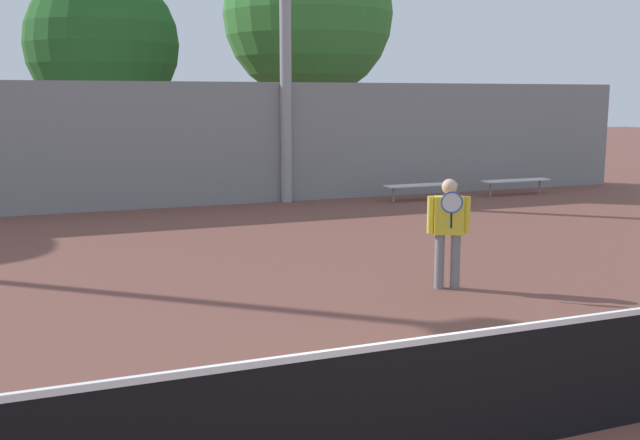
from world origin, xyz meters
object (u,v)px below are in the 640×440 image
(bench_courtside_far, at_px, (516,181))
(tree_green_broad, at_px, (308,15))
(bench_adjacent_court, at_px, (421,186))
(tree_dark_dense, at_px, (102,45))
(tennis_player, at_px, (448,226))
(tennis_net, at_px, (420,402))

(bench_courtside_far, distance_m, tree_green_broad, 8.53)
(bench_adjacent_court, relative_size, tree_dark_dense, 0.32)
(tennis_player, height_order, bench_adjacent_court, tennis_player)
(tree_green_broad, bearing_deg, bench_adjacent_court, -78.51)
(tree_dark_dense, bearing_deg, tennis_net, -89.28)
(tennis_player, xyz_separation_m, bench_courtside_far, (7.39, 8.41, -0.52))
(tennis_net, bearing_deg, bench_adjacent_court, 60.47)
(tennis_net, relative_size, tree_dark_dense, 1.60)
(tree_green_broad, bearing_deg, tree_dark_dense, -178.39)
(bench_adjacent_court, xyz_separation_m, tree_dark_dense, (-7.57, 5.35, 3.84))
(tennis_net, bearing_deg, tree_dark_dense, 90.72)
(bench_courtside_far, distance_m, tree_dark_dense, 12.51)
(tennis_player, bearing_deg, tennis_net, -99.59)
(tree_green_broad, height_order, tree_dark_dense, tree_green_broad)
(bench_courtside_far, bearing_deg, tennis_player, -131.31)
(tree_green_broad, bearing_deg, tennis_player, -102.92)
(bench_courtside_far, height_order, tree_dark_dense, tree_dark_dense)
(tree_dark_dense, bearing_deg, tennis_player, -76.73)
(tennis_net, distance_m, bench_courtside_far, 16.62)
(tennis_net, height_order, bench_adjacent_court, tennis_net)
(bench_courtside_far, relative_size, tree_dark_dense, 0.33)
(bench_adjacent_court, height_order, tree_dark_dense, tree_dark_dense)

